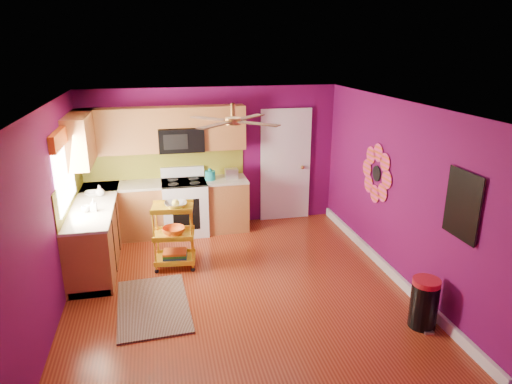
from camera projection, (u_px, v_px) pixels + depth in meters
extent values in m
plane|color=maroon|center=(238.00, 290.00, 6.23)|extent=(5.00, 5.00, 0.00)
cube|color=#600B4C|center=(213.00, 158.00, 8.16)|extent=(4.50, 0.04, 2.50)
cube|color=#600B4C|center=(293.00, 309.00, 3.52)|extent=(4.50, 0.04, 2.50)
cube|color=#600B4C|center=(50.00, 217.00, 5.38)|extent=(0.04, 5.00, 2.50)
cube|color=#600B4C|center=(397.00, 192.00, 6.30)|extent=(0.04, 5.00, 2.50)
cube|color=silver|center=(236.00, 105.00, 5.45)|extent=(4.50, 5.00, 0.04)
cube|color=white|center=(387.00, 269.00, 6.66)|extent=(0.05, 4.90, 0.14)
cube|color=brown|center=(96.00, 233.00, 6.95)|extent=(0.60, 2.30, 0.90)
cube|color=brown|center=(168.00, 209.00, 7.96)|extent=(2.80, 0.60, 0.90)
cube|color=beige|center=(93.00, 204.00, 6.80)|extent=(0.63, 2.30, 0.04)
cube|color=beige|center=(166.00, 183.00, 7.81)|extent=(2.80, 0.63, 0.04)
cube|color=black|center=(99.00, 257.00, 7.07)|extent=(0.54, 2.30, 0.10)
cube|color=black|center=(169.00, 230.00, 8.08)|extent=(2.80, 0.54, 0.10)
cube|color=white|center=(185.00, 208.00, 7.99)|extent=(0.76, 0.66, 0.92)
cube|color=black|center=(184.00, 182.00, 7.85)|extent=(0.76, 0.62, 0.03)
cube|color=white|center=(182.00, 172.00, 8.07)|extent=(0.76, 0.06, 0.18)
cube|color=black|center=(186.00, 215.00, 7.69)|extent=(0.45, 0.02, 0.55)
cube|color=brown|center=(117.00, 131.00, 7.51)|extent=(1.32, 0.33, 0.75)
cube|color=brown|center=(224.00, 127.00, 7.87)|extent=(0.72, 0.33, 0.75)
cube|color=brown|center=(180.00, 117.00, 7.66)|extent=(0.76, 0.33, 0.34)
cube|color=brown|center=(81.00, 138.00, 6.96)|extent=(0.33, 1.30, 0.75)
cube|color=black|center=(181.00, 139.00, 7.74)|extent=(0.76, 0.38, 0.40)
cube|color=olive|center=(165.00, 164.00, 8.00)|extent=(2.80, 0.01, 0.51)
cube|color=olive|center=(70.00, 188.00, 6.66)|extent=(0.01, 2.30, 0.51)
cube|color=white|center=(64.00, 170.00, 6.27)|extent=(0.03, 1.20, 1.00)
cube|color=orange|center=(62.00, 136.00, 6.13)|extent=(0.08, 1.35, 0.22)
cube|color=white|center=(285.00, 166.00, 8.48)|extent=(0.85, 0.04, 2.05)
cube|color=white|center=(286.00, 167.00, 8.47)|extent=(0.95, 0.02, 2.15)
sphere|color=#BF8C3F|center=(303.00, 167.00, 8.51)|extent=(0.07, 0.07, 0.07)
cylinder|color=black|center=(376.00, 174.00, 6.82)|extent=(0.01, 0.24, 0.24)
cube|color=teal|center=(463.00, 205.00, 4.90)|extent=(0.03, 0.52, 0.72)
cube|color=black|center=(462.00, 205.00, 4.90)|extent=(0.01, 0.56, 0.76)
cylinder|color=#BF8C3F|center=(233.00, 110.00, 5.66)|extent=(0.06, 0.06, 0.16)
cylinder|color=#BF8C3F|center=(233.00, 121.00, 5.71)|extent=(0.20, 0.20, 0.08)
cube|color=#4C2D19|center=(250.00, 117.00, 6.01)|extent=(0.47, 0.47, 0.01)
cube|color=#4C2D19|center=(209.00, 118.00, 5.90)|extent=(0.47, 0.47, 0.01)
cube|color=#4C2D19|center=(214.00, 125.00, 5.40)|extent=(0.47, 0.47, 0.01)
cube|color=#4C2D19|center=(259.00, 124.00, 5.51)|extent=(0.47, 0.47, 0.01)
cube|color=black|center=(153.00, 305.00, 5.84)|extent=(0.95, 1.48, 0.02)
cylinder|color=gold|center=(154.00, 242.00, 6.52)|extent=(0.03, 0.03, 0.91)
cylinder|color=gold|center=(192.00, 240.00, 6.57)|extent=(0.03, 0.03, 0.91)
cylinder|color=gold|center=(157.00, 232.00, 6.87)|extent=(0.03, 0.03, 0.91)
cylinder|color=gold|center=(192.00, 231.00, 6.92)|extent=(0.03, 0.03, 0.91)
sphere|color=black|center=(157.00, 271.00, 6.67)|extent=(0.06, 0.06, 0.06)
sphere|color=black|center=(193.00, 270.00, 6.72)|extent=(0.06, 0.06, 0.06)
sphere|color=black|center=(159.00, 260.00, 7.01)|extent=(0.06, 0.06, 0.06)
sphere|color=black|center=(194.00, 258.00, 7.06)|extent=(0.06, 0.06, 0.06)
cube|color=gold|center=(172.00, 208.00, 6.58)|extent=(0.64, 0.50, 0.03)
cube|color=gold|center=(174.00, 235.00, 6.71)|extent=(0.64, 0.50, 0.03)
cube|color=gold|center=(175.00, 259.00, 6.83)|extent=(0.64, 0.50, 0.03)
imported|color=beige|center=(176.00, 205.00, 6.57)|extent=(0.36, 0.36, 0.08)
sphere|color=yellow|center=(176.00, 203.00, 6.56)|extent=(0.11, 0.11, 0.11)
imported|color=orange|center=(174.00, 231.00, 6.69)|extent=(0.37, 0.37, 0.10)
cube|color=navy|center=(175.00, 257.00, 6.82)|extent=(0.37, 0.30, 0.04)
cube|color=#267233|center=(175.00, 254.00, 6.81)|extent=(0.37, 0.30, 0.04)
cube|color=orange|center=(175.00, 252.00, 6.80)|extent=(0.37, 0.30, 0.03)
cylinder|color=black|center=(424.00, 305.00, 5.35)|extent=(0.36, 0.36, 0.55)
cylinder|color=red|center=(427.00, 282.00, 5.26)|extent=(0.32, 0.32, 0.06)
cube|color=beige|center=(429.00, 333.00, 5.29)|extent=(0.12, 0.07, 0.03)
cylinder|color=teal|center=(210.00, 175.00, 7.92)|extent=(0.18, 0.18, 0.16)
sphere|color=teal|center=(210.00, 170.00, 7.88)|extent=(0.06, 0.06, 0.06)
cube|color=beige|center=(231.00, 174.00, 7.99)|extent=(0.22, 0.15, 0.18)
imported|color=#EA3F72|center=(93.00, 205.00, 6.43)|extent=(0.08, 0.09, 0.19)
imported|color=white|center=(100.00, 190.00, 7.08)|extent=(0.14, 0.14, 0.18)
imported|color=white|center=(93.00, 193.00, 7.13)|extent=(0.24, 0.24, 0.06)
imported|color=white|center=(86.00, 209.00, 6.42)|extent=(0.12, 0.12, 0.09)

